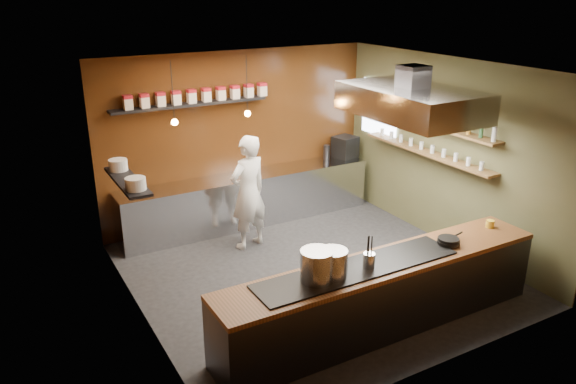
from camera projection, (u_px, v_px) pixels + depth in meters
floor at (313, 273)px, 8.32m from camera, size 5.00×5.00×0.00m
back_wall at (239, 137)px, 9.83m from camera, size 5.00×0.00×5.00m
left_wall at (136, 211)px, 6.64m from camera, size 0.00×5.00×5.00m
right_wall at (447, 153)px, 8.95m from camera, size 0.00×5.00×5.00m
ceiling at (317, 68)px, 7.27m from camera, size 5.00×5.00×0.00m
window_pane at (380, 109)px, 10.17m from camera, size 0.00×1.00×1.00m
prep_counter at (249, 199)px, 9.93m from camera, size 4.60×0.65×0.90m
pass_counter at (383, 295)px, 6.85m from camera, size 4.40×0.72×0.94m
tin_shelf at (191, 104)px, 9.06m from camera, size 2.60×0.26×0.04m
plate_shelf at (127, 181)px, 7.51m from camera, size 0.30×1.40×0.04m
bottle_shelf_upper at (429, 124)px, 8.98m from camera, size 0.26×2.80×0.04m
bottle_shelf_lower at (426, 152)px, 9.14m from camera, size 0.26×2.80×0.04m
extractor_hood at (411, 102)px, 7.72m from camera, size 1.20×2.00×0.72m
pendant_left at (174, 119)px, 8.31m from camera, size 0.10×0.10×0.95m
pendant_right at (247, 110)px, 8.86m from camera, size 0.10×0.10×0.95m
storage_tins at (199, 95)px, 9.08m from camera, size 2.43×0.13×0.22m
plate_stacks at (126, 174)px, 7.48m from camera, size 0.26×1.16×0.16m
bottles at (430, 116)px, 8.93m from camera, size 0.06×2.66×0.24m
wine_glasses at (427, 147)px, 9.11m from camera, size 0.07×2.37×0.13m
stockpot_large at (317, 266)px, 6.16m from camera, size 0.49×0.49×0.37m
stockpot_small at (333, 263)px, 6.26m from camera, size 0.38×0.38×0.32m
utensil_crock at (369, 260)px, 6.48m from camera, size 0.17×0.17×0.18m
frying_pan at (449, 240)px, 7.11m from camera, size 0.45×0.29×0.07m
butter_jar at (490, 224)px, 7.61m from camera, size 0.15×0.15×0.10m
espresso_machine at (345, 147)px, 10.73m from camera, size 0.48×0.46×0.40m
chef at (248, 192)px, 8.87m from camera, size 0.77×0.60×1.86m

